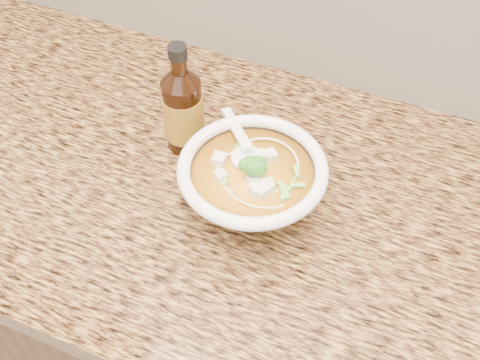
% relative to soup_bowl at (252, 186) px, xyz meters
% --- Properties ---
extents(cabinet, '(4.00, 0.65, 0.86)m').
position_rel_soup_bowl_xyz_m(cabinet, '(0.03, 0.03, -0.52)').
color(cabinet, '#371D10').
rests_on(cabinet, ground).
extents(counter_slab, '(4.00, 0.68, 0.04)m').
position_rel_soup_bowl_xyz_m(counter_slab, '(0.03, 0.03, -0.07)').
color(counter_slab, '#A37B3B').
rests_on(counter_slab, cabinet).
extents(soup_bowl, '(0.22, 0.22, 0.12)m').
position_rel_soup_bowl_xyz_m(soup_bowl, '(0.00, 0.00, 0.00)').
color(soup_bowl, white).
rests_on(soup_bowl, counter_slab).
extents(hot_sauce_bottle, '(0.07, 0.07, 0.20)m').
position_rel_soup_bowl_xyz_m(hot_sauce_bottle, '(-0.16, 0.09, 0.02)').
color(hot_sauce_bottle, '#331507').
rests_on(hot_sauce_bottle, counter_slab).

